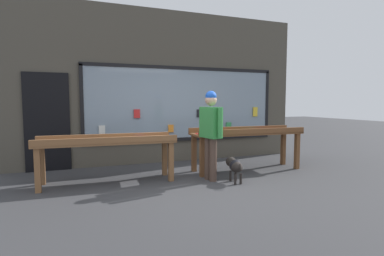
# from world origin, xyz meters

# --- Properties ---
(ground_plane) EXTENTS (40.00, 40.00, 0.00)m
(ground_plane) POSITION_xyz_m (0.00, 0.00, 0.00)
(ground_plane) COLOR #38383A
(shopfront_facade) EXTENTS (7.22, 0.29, 3.68)m
(shopfront_facade) POSITION_xyz_m (-0.00, 2.39, 1.80)
(shopfront_facade) COLOR #4C473D
(shopfront_facade) RESTS_ON ground_plane
(display_table_left) EXTENTS (2.46, 0.74, 0.87)m
(display_table_left) POSITION_xyz_m (-1.45, 0.82, 0.70)
(display_table_left) COLOR brown
(display_table_left) RESTS_ON ground_plane
(display_table_right) EXTENTS (2.46, 0.74, 0.93)m
(display_table_right) POSITION_xyz_m (1.46, 0.82, 0.75)
(display_table_right) COLOR brown
(display_table_right) RESTS_ON ground_plane
(person_browsing) EXTENTS (0.30, 0.66, 1.68)m
(person_browsing) POSITION_xyz_m (0.37, 0.32, 0.99)
(person_browsing) COLOR #4C382D
(person_browsing) RESTS_ON ground_plane
(small_dog) EXTENTS (0.25, 0.60, 0.44)m
(small_dog) POSITION_xyz_m (0.74, 0.04, 0.30)
(small_dog) COLOR black
(small_dog) RESTS_ON ground_plane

